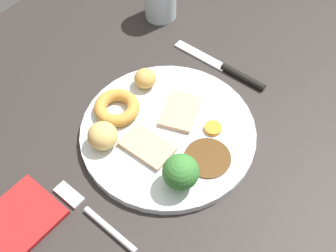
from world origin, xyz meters
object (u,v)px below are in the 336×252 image
object	(u,v)px
roast_potato_left	(103,136)
fork	(93,215)
carrot_coin_front	(213,128)
meat_slice_main	(147,146)
meat_slice_under	(180,111)
broccoli_floret	(181,172)
knife	(227,69)
dinner_plate	(168,132)
folded_napkin	(18,221)
yorkshire_pudding	(118,106)
roast_potato_right	(145,78)

from	to	relation	value
roast_potato_left	fork	xyz separation A→B (cm)	(-9.49, -6.15, -3.01)
roast_potato_left	carrot_coin_front	distance (cm)	16.95
meat_slice_main	meat_slice_under	bearing A→B (deg)	-0.29
meat_slice_under	fork	distance (cm)	21.24
fork	meat_slice_main	bearing A→B (deg)	-84.91
broccoli_floret	fork	distance (cm)	13.62
meat_slice_main	knife	size ratio (longest dim) A/B	0.42
meat_slice_under	carrot_coin_front	bearing A→B (deg)	-86.74
meat_slice_under	broccoli_floret	world-z (taller)	broccoli_floret
meat_slice_under	fork	world-z (taller)	meat_slice_under
dinner_plate	broccoli_floret	world-z (taller)	broccoli_floret
broccoli_floret	folded_napkin	xyz separation A→B (cm)	(-17.71, 14.74, -4.06)
dinner_plate	meat_slice_under	xyz separation A→B (cm)	(3.88, 0.46, 1.10)
folded_napkin	meat_slice_under	bearing A→B (deg)	-14.58
yorkshire_pudding	broccoli_floret	distance (cm)	16.51
yorkshire_pudding	folded_napkin	size ratio (longest dim) A/B	0.66
roast_potato_left	meat_slice_under	bearing A→B (deg)	-26.34
dinner_plate	meat_slice_main	size ratio (longest dim) A/B	3.52
fork	meat_slice_under	bearing A→B (deg)	-85.73
knife	folded_napkin	size ratio (longest dim) A/B	1.68
fork	knife	bearing A→B (deg)	-86.77
fork	carrot_coin_front	bearing A→B (deg)	-101.39
dinner_plate	carrot_coin_front	size ratio (longest dim) A/B	10.12
meat_slice_main	carrot_coin_front	size ratio (longest dim) A/B	2.88
roast_potato_left	broccoli_floret	world-z (taller)	broccoli_floret
roast_potato_left	broccoli_floret	distance (cm)	13.36
meat_slice_main	roast_potato_left	size ratio (longest dim) A/B	1.69
fork	folded_napkin	bearing A→B (deg)	45.11
meat_slice_main	yorkshire_pudding	size ratio (longest dim) A/B	1.07
dinner_plate	folded_napkin	world-z (taller)	dinner_plate
roast_potato_right	meat_slice_under	bearing A→B (deg)	-98.96
yorkshire_pudding	roast_potato_right	world-z (taller)	roast_potato_right
yorkshire_pudding	fork	size ratio (longest dim) A/B	0.48
dinner_plate	roast_potato_right	bearing A→B (deg)	59.02
meat_slice_main	roast_potato_right	bearing A→B (deg)	39.84
fork	roast_potato_right	bearing A→B (deg)	-65.99
meat_slice_under	broccoli_floret	xyz separation A→B (cm)	(-10.31, -7.45, 2.66)
carrot_coin_front	broccoli_floret	distance (cm)	11.09
meat_slice_under	roast_potato_left	world-z (taller)	roast_potato_left
dinner_plate	folded_napkin	bearing A→B (deg)	162.22
knife	folded_napkin	world-z (taller)	knife
meat_slice_under	roast_potato_left	xyz separation A→B (cm)	(-11.71, 5.80, 1.60)
knife	roast_potato_left	bearing A→B (deg)	77.24
roast_potato_left	carrot_coin_front	world-z (taller)	roast_potato_left
roast_potato_right	folded_napkin	bearing A→B (deg)	-178.35
meat_slice_main	carrot_coin_front	xyz separation A→B (cm)	(8.76, -6.05, -0.06)
carrot_coin_front	knife	size ratio (longest dim) A/B	0.15
roast_potato_left	folded_napkin	size ratio (longest dim) A/B	0.42
dinner_plate	broccoli_floret	distance (cm)	10.22
dinner_plate	yorkshire_pudding	distance (cm)	8.98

